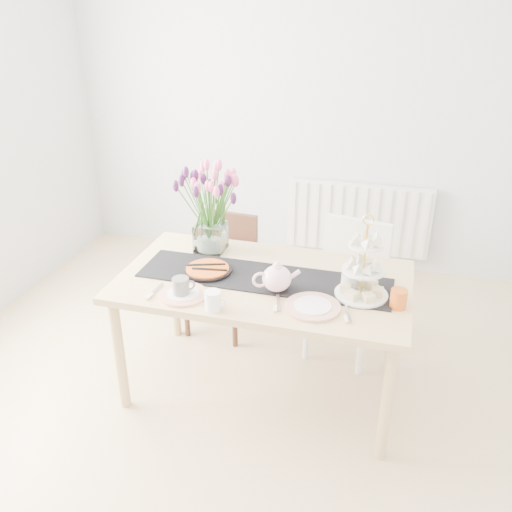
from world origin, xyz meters
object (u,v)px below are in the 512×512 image
(radiator, at_px, (358,218))
(cream_jug, at_px, (349,282))
(cake_stand, at_px, (363,277))
(plate_right, at_px, (313,307))
(teapot, at_px, (277,278))
(tart_tin, at_px, (208,270))
(mug_grey, at_px, (181,287))
(mug_orange, at_px, (399,299))
(chair_white, at_px, (349,278))
(dining_table, at_px, (264,290))
(plate_left, at_px, (183,294))
(tulip_vase, at_px, (209,196))
(chair_brown, at_px, (224,264))
(mug_white, at_px, (213,300))

(radiator, distance_m, cream_jug, 1.82)
(cake_stand, height_order, plate_right, cake_stand)
(teapot, distance_m, cream_jug, 0.39)
(tart_tin, distance_m, mug_grey, 0.28)
(radiator, height_order, mug_orange, mug_orange)
(chair_white, height_order, plate_right, chair_white)
(cream_jug, xyz_separation_m, tart_tin, (-0.79, -0.02, -0.03))
(dining_table, height_order, plate_left, plate_left)
(tulip_vase, distance_m, plate_left, 0.67)
(chair_brown, relative_size, teapot, 3.30)
(cream_jug, bearing_deg, mug_grey, -140.08)
(plate_right, bearing_deg, cake_stand, 39.73)
(plate_right, bearing_deg, mug_orange, 16.58)
(tart_tin, height_order, plate_right, tart_tin)
(chair_brown, distance_m, cream_jug, 1.16)
(chair_white, relative_size, plate_right, 3.12)
(tulip_vase, distance_m, tart_tin, 0.45)
(tulip_vase, height_order, plate_left, tulip_vase)
(mug_grey, xyz_separation_m, mug_white, (0.20, -0.08, -0.00))
(chair_white, xyz_separation_m, tulip_vase, (-0.83, -0.30, 0.58))
(mug_grey, bearing_deg, mug_orange, -30.59)
(mug_white, height_order, mug_orange, same)
(teapot, xyz_separation_m, mug_grey, (-0.47, -0.18, -0.03))
(mug_grey, height_order, mug_orange, mug_grey)
(radiator, relative_size, mug_orange, 12.01)
(cake_stand, height_order, mug_grey, cake_stand)
(chair_white, bearing_deg, teapot, -103.58)
(chair_brown, height_order, cream_jug, cream_jug)
(dining_table, distance_m, cake_stand, 0.57)
(chair_white, distance_m, cake_stand, 0.73)
(chair_brown, relative_size, tulip_vase, 1.29)
(dining_table, xyz_separation_m, mug_white, (-0.16, -0.38, 0.13))
(chair_brown, xyz_separation_m, plate_right, (0.76, -0.86, 0.28))
(mug_white, distance_m, mug_orange, 0.93)
(chair_white, distance_m, plate_right, 0.86)
(teapot, height_order, plate_left, teapot)
(tart_tin, relative_size, plate_right, 0.96)
(dining_table, height_order, cake_stand, cake_stand)
(chair_brown, distance_m, plate_left, 0.97)
(mug_white, relative_size, plate_right, 0.35)
(mug_grey, relative_size, mug_orange, 1.04)
(tart_tin, bearing_deg, plate_left, -97.16)
(tart_tin, distance_m, mug_orange, 1.05)
(chair_white, bearing_deg, dining_table, -115.20)
(dining_table, height_order, mug_orange, mug_orange)
(chair_white, relative_size, cream_jug, 9.66)
(teapot, relative_size, tart_tin, 0.91)
(dining_table, relative_size, tart_tin, 5.89)
(tart_tin, bearing_deg, chair_white, 38.81)
(chair_white, relative_size, mug_grey, 8.46)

